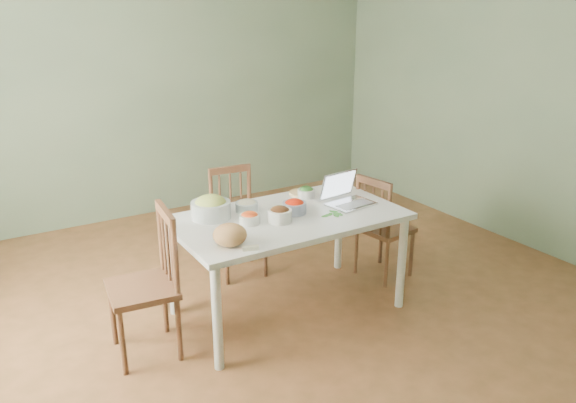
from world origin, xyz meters
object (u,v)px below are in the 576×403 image
chair_right (385,226)px  bowl_squash (211,207)px  chair_left (141,285)px  dining_table (288,264)px  chair_far (238,223)px  laptop (352,190)px  bread_boule (230,235)px

chair_right → bowl_squash: (-1.44, 0.15, 0.39)m
chair_left → dining_table: bearing=95.0°
chair_far → laptop: bearing=-50.4°
chair_far → chair_right: chair_far is taller
bread_boule → bowl_squash: bearing=79.3°
dining_table → chair_left: (-1.05, 0.02, 0.11)m
chair_right → laptop: laptop is taller
bowl_squash → chair_far: bearing=48.2°
dining_table → chair_far: chair_far is taller
chair_far → chair_left: 1.25m
chair_far → dining_table: bearing=-82.1°
dining_table → chair_left: chair_left is taller
bread_boule → laptop: (1.07, 0.20, 0.04)m
bread_boule → dining_table: bearing=24.3°
bowl_squash → laptop: bearing=-16.6°
chair_far → laptop: (0.53, -0.79, 0.41)m
dining_table → laptop: bearing=-6.8°
chair_far → laptop: laptop is taller
dining_table → chair_left: size_ratio=1.66×
bread_boule → bowl_squash: 0.49m
bowl_squash → chair_right: bearing=-5.9°
bowl_squash → chair_left: bearing=-159.9°
laptop → bread_boule: bearing=-176.7°
chair_left → chair_right: size_ratio=1.11×
chair_left → bowl_squash: 0.70m
dining_table → bowl_squash: (-0.47, 0.23, 0.45)m
chair_far → bowl_squash: size_ratio=3.26×
dining_table → chair_right: 0.97m
chair_far → chair_right: size_ratio=1.02×
dining_table → laptop: (0.50, -0.06, 0.48)m
chair_far → bread_boule: 1.18m
chair_far → chair_left: (-1.02, -0.71, 0.04)m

